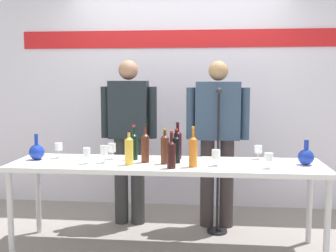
{
  "coord_description": "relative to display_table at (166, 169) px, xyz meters",
  "views": [
    {
      "loc": [
        0.36,
        -3.45,
        1.49
      ],
      "look_at": [
        0.0,
        0.15,
        1.08
      ],
      "focal_mm": 43.69,
      "sensor_mm": 36.0,
      "label": 1
    }
  ],
  "objects": [
    {
      "name": "wine_bottle_3",
      "position": [
        0.06,
        -0.22,
        0.18
      ],
      "size": [
        0.07,
        0.07,
        0.31
      ],
      "color": "black",
      "rests_on": "display_table"
    },
    {
      "name": "wine_glass_right_1",
      "position": [
        0.42,
        -0.08,
        0.15
      ],
      "size": [
        0.07,
        0.07,
        0.14
      ],
      "color": "white",
      "rests_on": "display_table"
    },
    {
      "name": "display_table",
      "position": [
        0.0,
        0.0,
        0.0
      ],
      "size": [
        2.69,
        0.66,
        0.78
      ],
      "color": "silver",
      "rests_on": "ground"
    },
    {
      "name": "wine_glass_left_2",
      "position": [
        -0.53,
        -0.06,
        0.16
      ],
      "size": [
        0.07,
        0.07,
        0.15
      ],
      "color": "white",
      "rests_on": "display_table"
    },
    {
      "name": "wine_bottle_5",
      "position": [
        0.24,
        -0.15,
        0.19
      ],
      "size": [
        0.07,
        0.07,
        0.34
      ],
      "color": "orange",
      "rests_on": "display_table"
    },
    {
      "name": "wine_bottle_6",
      "position": [
        -0.3,
        -0.12,
        0.18
      ],
      "size": [
        0.07,
        0.07,
        0.29
      ],
      "color": "gold",
      "rests_on": "display_table"
    },
    {
      "name": "wine_bottle_1",
      "position": [
        -0.18,
        -0.0,
        0.2
      ],
      "size": [
        0.07,
        0.07,
        0.33
      ],
      "color": "#522519",
      "rests_on": "display_table"
    },
    {
      "name": "wine_glass_right_2",
      "position": [
        0.85,
        -0.15,
        0.15
      ],
      "size": [
        0.07,
        0.07,
        0.13
      ],
      "color": "white",
      "rests_on": "display_table"
    },
    {
      "name": "wine_glass_right_0",
      "position": [
        0.81,
        0.24,
        0.15
      ],
      "size": [
        0.07,
        0.07,
        0.13
      ],
      "color": "white",
      "rests_on": "display_table"
    },
    {
      "name": "ground_plane",
      "position": [
        0.0,
        0.0,
        -0.72
      ],
      "size": [
        10.0,
        10.0,
        0.0
      ],
      "primitive_type": "plane",
      "color": "gray"
    },
    {
      "name": "wine_bottle_0",
      "position": [
        0.08,
        0.19,
        0.2
      ],
      "size": [
        0.07,
        0.07,
        0.33
      ],
      "color": "#370713",
      "rests_on": "display_table"
    },
    {
      "name": "decanter_blue_left",
      "position": [
        -1.17,
        0.02,
        0.13
      ],
      "size": [
        0.14,
        0.14,
        0.23
      ],
      "color": "#1631A1",
      "rests_on": "display_table"
    },
    {
      "name": "wine_bottle_4",
      "position": [
        -0.3,
        0.11,
        0.19
      ],
      "size": [
        0.07,
        0.07,
        0.31
      ],
      "color": "black",
      "rests_on": "display_table"
    },
    {
      "name": "wine_glass_left_1",
      "position": [
        -0.5,
        0.11,
        0.16
      ],
      "size": [
        0.07,
        0.07,
        0.15
      ],
      "color": "white",
      "rests_on": "display_table"
    },
    {
      "name": "wine_glass_left_0",
      "position": [
        -0.67,
        -0.11,
        0.15
      ],
      "size": [
        0.06,
        0.06,
        0.14
      ],
      "color": "white",
      "rests_on": "display_table"
    },
    {
      "name": "decanter_blue_right",
      "position": [
        1.18,
        0.02,
        0.13
      ],
      "size": [
        0.13,
        0.13,
        0.21
      ],
      "color": "#172E9A",
      "rests_on": "display_table"
    },
    {
      "name": "wine_bottle_2",
      "position": [
        -0.01,
        -0.04,
        0.19
      ],
      "size": [
        0.07,
        0.07,
        0.31
      ],
      "color": "#4F2619",
      "rests_on": "display_table"
    },
    {
      "name": "wine_bottle_7",
      "position": [
        0.09,
        0.01,
        0.18
      ],
      "size": [
        0.07,
        0.07,
        0.3
      ],
      "color": "black",
      "rests_on": "display_table"
    },
    {
      "name": "microphone_stand",
      "position": [
        0.46,
        0.46,
        -0.26
      ],
      "size": [
        0.2,
        0.2,
        1.42
      ],
      "color": "black",
      "rests_on": "ground"
    },
    {
      "name": "presenter_right",
      "position": [
        0.45,
        0.64,
        0.25
      ],
      "size": [
        0.63,
        0.22,
        1.68
      ],
      "color": "#372E30",
      "rests_on": "ground"
    },
    {
      "name": "presenter_left",
      "position": [
        -0.45,
        0.64,
        0.24
      ],
      "size": [
        0.58,
        0.22,
        1.69
      ],
      "color": "#303132",
      "rests_on": "ground"
    },
    {
      "name": "wine_glass_left_3",
      "position": [
        -1.0,
        0.12,
        0.16
      ],
      "size": [
        0.07,
        0.07,
        0.14
      ],
      "color": "white",
      "rests_on": "display_table"
    },
    {
      "name": "back_wall",
      "position": [
        0.0,
        1.37,
        0.78
      ],
      "size": [
        5.26,
        0.11,
        3.0
      ],
      "color": "white",
      "rests_on": "ground"
    }
  ]
}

